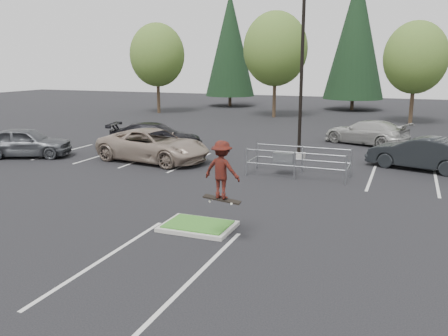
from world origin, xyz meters
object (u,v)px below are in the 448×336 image
(decid_b, at_px, (275,51))
(conif_b, at_px, (356,35))
(light_pole, at_px, (302,72))
(decid_c, at_px, (415,60))
(cart_corral, at_px, (288,158))
(car_far_silver, at_px, (368,132))
(car_r_charc, at_px, (420,153))
(decid_a, at_px, (157,57))
(car_l_tan, at_px, (153,145))
(skateboarder, at_px, (222,170))
(car_l_black, at_px, (155,136))
(car_l_grey, at_px, (25,142))
(conif_a, at_px, (230,44))

(decid_b, relative_size, conif_b, 0.66)
(conif_b, bearing_deg, decid_b, -121.09)
(light_pole, bearing_deg, decid_c, 72.89)
(cart_corral, bearing_deg, decid_b, 107.57)
(car_far_silver, bearing_deg, car_r_charc, 45.84)
(decid_a, distance_m, car_l_tan, 24.87)
(cart_corral, distance_m, skateboarder, 9.12)
(car_l_black, bearing_deg, car_far_silver, -74.19)
(conif_b, relative_size, car_l_grey, 3.03)
(decid_c, xyz_separation_m, conif_b, (-5.99, 10.67, 2.59))
(decid_c, distance_m, car_far_silver, 12.89)
(conif_a, xyz_separation_m, car_l_tan, (7.58, -31.46, -6.26))
(decid_a, xyz_separation_m, conif_b, (18.01, 10.47, 2.27))
(cart_corral, distance_m, car_l_grey, 14.39)
(conif_b, xyz_separation_m, car_l_black, (-8.00, -29.00, -7.05))
(conif_a, distance_m, car_l_tan, 32.96)
(decid_a, height_order, car_r_charc, decid_a)
(car_r_charc, bearing_deg, decid_c, -161.17)
(skateboarder, distance_m, car_l_tan, 12.28)
(decid_b, distance_m, conif_b, 11.78)
(decid_c, bearing_deg, light_pole, -107.11)
(decid_c, height_order, cart_corral, decid_c)
(conif_b, relative_size, cart_corral, 3.22)
(light_pole, relative_size, car_r_charc, 2.10)
(decid_b, relative_size, decid_c, 1.15)
(car_r_charc, relative_size, car_far_silver, 0.91)
(decid_a, distance_m, car_far_silver, 25.14)
(decid_c, relative_size, cart_corral, 1.86)
(decid_c, bearing_deg, car_far_silver, -101.76)
(decid_c, relative_size, car_l_tan, 1.39)
(cart_corral, relative_size, car_l_tan, 0.75)
(decid_a, height_order, conif_a, conif_a)
(car_r_charc, bearing_deg, cart_corral, -40.99)
(conif_b, xyz_separation_m, car_r_charc, (6.50, -29.00, -7.05))
(skateboarder, xyz_separation_m, car_far_silver, (2.33, 19.00, -1.41))
(decid_a, distance_m, car_r_charc, 31.10)
(cart_corral, bearing_deg, car_far_silver, 75.65)
(car_l_grey, bearing_deg, conif_b, -45.04)
(car_l_black, bearing_deg, decid_b, -19.57)
(car_far_silver, bearing_deg, car_l_tan, -25.18)
(car_l_black, bearing_deg, light_pole, -100.24)
(conif_b, relative_size, car_r_charc, 3.01)
(car_l_grey, relative_size, car_far_silver, 0.90)
(car_l_tan, xyz_separation_m, car_far_silver, (9.95, 9.46, -0.07))
(cart_corral, height_order, car_l_grey, car_l_grey)
(car_l_tan, distance_m, car_l_grey, 7.25)
(decid_b, height_order, car_far_silver, decid_b)
(skateboarder, distance_m, car_far_silver, 19.19)
(decid_a, height_order, skateboarder, decid_a)
(light_pole, xyz_separation_m, decid_b, (-6.51, 18.53, 1.48))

